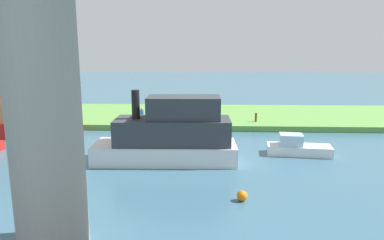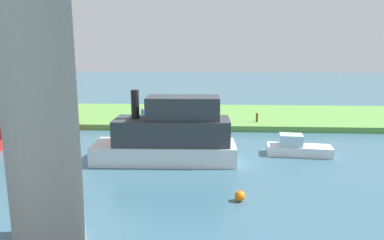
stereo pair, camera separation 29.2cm
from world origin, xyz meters
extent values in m
plane|color=#386075|center=(0.00, 0.00, 0.00)|extent=(160.00, 160.00, 0.00)
cube|color=#5B9342|center=(0.00, -6.00, 0.25)|extent=(80.00, 12.00, 0.50)
cylinder|color=#9E998E|center=(3.47, 18.50, 5.48)|extent=(2.46, 2.46, 10.96)
cylinder|color=#2D334C|center=(3.75, -1.05, 0.78)|extent=(0.29, 0.29, 0.55)
cylinder|color=blue|center=(3.75, -1.05, 1.35)|extent=(0.49, 0.49, 0.60)
sphere|color=tan|center=(3.75, -1.05, 1.77)|extent=(0.24, 0.24, 0.24)
cylinder|color=brown|center=(-6.48, -1.97, 0.90)|extent=(0.20, 0.20, 0.81)
cube|color=red|center=(13.98, 2.01, 0.64)|extent=(10.02, 4.80, 1.28)
cube|color=#B27F4C|center=(13.45, 1.92, 2.14)|extent=(8.07, 4.15, 1.71)
cube|color=#B27F4C|center=(12.72, 1.80, 3.74)|extent=(5.15, 3.22, 1.50)
cube|color=white|center=(-8.24, 6.61, 0.33)|extent=(4.34, 1.98, 0.65)
cube|color=silver|center=(-7.69, 6.55, 1.03)|extent=(1.64, 1.37, 0.75)
cube|color=#195199|center=(2.31, 4.38, 0.37)|extent=(4.93, 2.50, 0.73)
cube|color=silver|center=(2.92, 4.49, 1.15)|extent=(1.91, 1.62, 0.84)
cube|color=white|center=(0.60, 8.44, 0.59)|extent=(8.96, 3.19, 1.19)
cube|color=#33383D|center=(0.11, 8.43, 1.98)|extent=(7.18, 2.85, 1.58)
cube|color=#33383D|center=(-0.58, 8.41, 3.46)|extent=(4.50, 2.37, 1.38)
cylinder|color=black|center=(2.38, 8.49, 3.65)|extent=(0.49, 0.49, 1.78)
cube|color=#D84C2D|center=(2.97, 8.50, 1.63)|extent=(1.63, 1.82, 0.89)
sphere|color=orange|center=(-3.69, 14.29, 0.25)|extent=(0.50, 0.50, 0.50)
camera|label=1|loc=(-1.99, 30.11, 7.01)|focal=33.48mm
camera|label=2|loc=(-2.28, 30.10, 7.01)|focal=33.48mm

